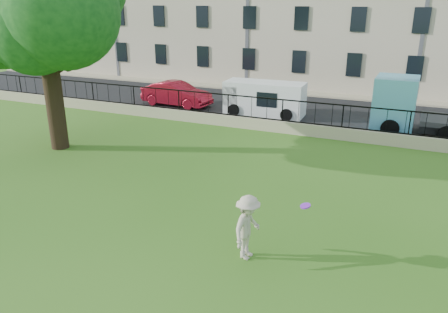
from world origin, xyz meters
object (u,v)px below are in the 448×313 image
at_px(man, 248,227).
at_px(frisbee, 305,206).
at_px(red_sedan, 176,94).
at_px(blue_truck, 446,109).
at_px(white_van, 264,99).

xyz_separation_m(man, frisbee, (1.34, 0.53, 0.65)).
xyz_separation_m(red_sedan, blue_truck, (15.42, -0.65, 0.65)).
xyz_separation_m(frisbee, white_van, (-5.84, 14.11, -0.56)).
bearing_deg(frisbee, blue_truck, 74.66).
height_order(frisbee, blue_truck, blue_truck).
bearing_deg(man, blue_truck, -13.47).
xyz_separation_m(frisbee, blue_truck, (3.68, 13.42, -0.12)).
distance_m(frisbee, blue_truck, 13.91).
bearing_deg(red_sedan, man, -139.42).
distance_m(man, red_sedan, 17.92).
relative_size(red_sedan, blue_truck, 0.68).
distance_m(frisbee, red_sedan, 18.34).
relative_size(man, white_van, 0.38).
relative_size(man, blue_truck, 0.26).
bearing_deg(frisbee, red_sedan, 129.83).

